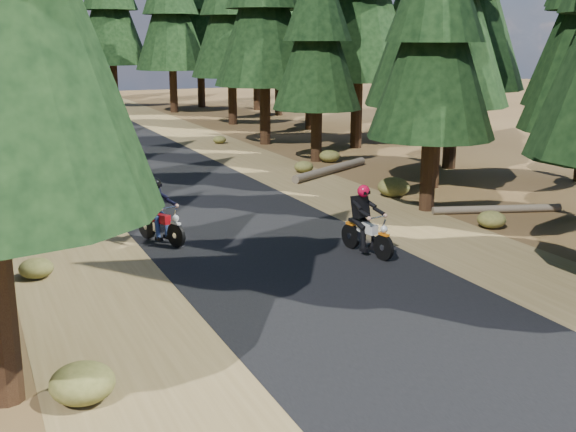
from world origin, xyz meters
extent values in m
plane|color=#412E17|center=(0.00, 0.00, 0.00)|extent=(120.00, 120.00, 0.00)
cube|color=black|center=(0.00, 5.00, 0.01)|extent=(6.00, 100.00, 0.01)
cube|color=brown|center=(-4.60, 5.00, 0.00)|extent=(3.20, 100.00, 0.01)
cube|color=brown|center=(4.60, 5.00, 0.00)|extent=(3.20, 100.00, 0.01)
cylinder|color=black|center=(6.06, 4.48, 2.26)|extent=(0.48, 0.48, 4.52)
cone|color=black|center=(6.06, 4.48, 5.08)|extent=(3.84, 3.84, 5.65)
cylinder|color=black|center=(8.28, 7.39, 2.92)|extent=(0.53, 0.53, 5.84)
cylinder|color=black|center=(11.21, 10.34, 3.22)|extent=(0.56, 0.56, 6.43)
cylinder|color=black|center=(6.98, 14.07, 2.25)|extent=(0.48, 0.48, 4.51)
cone|color=black|center=(6.98, 14.07, 5.07)|extent=(3.83, 3.83, 5.64)
cylinder|color=black|center=(10.48, 16.81, 3.24)|extent=(0.56, 0.56, 6.47)
cylinder|color=black|center=(6.93, 19.74, 2.91)|extent=(0.53, 0.53, 5.83)
cone|color=black|center=(6.93, 19.74, 6.56)|extent=(4.95, 4.95, 7.29)
cylinder|color=black|center=(11.52, 24.15, 2.31)|extent=(0.48, 0.48, 4.61)
cone|color=black|center=(11.52, 24.15, 5.19)|extent=(3.92, 3.92, 5.77)
cylinder|color=black|center=(8.34, 28.41, 2.88)|extent=(0.53, 0.53, 5.76)
cone|color=black|center=(8.34, 28.41, 6.48)|extent=(4.90, 4.90, 7.21)
cylinder|color=black|center=(13.03, 32.09, 2.83)|extent=(0.53, 0.53, 5.66)
cone|color=black|center=(13.03, 32.09, 6.37)|extent=(4.81, 4.81, 7.07)
cylinder|color=black|center=(13.00, 26.00, 3.00)|extent=(0.54, 0.54, 6.00)
cone|color=black|center=(13.00, 26.00, 6.75)|extent=(5.10, 5.10, 7.50)
cylinder|color=black|center=(15.00, 18.00, 2.80)|extent=(0.52, 0.52, 5.60)
cone|color=black|center=(15.00, 18.00, 6.30)|extent=(4.76, 4.76, 7.00)
cylinder|color=black|center=(7.00, 37.00, 3.00)|extent=(0.54, 0.54, 6.00)
cone|color=black|center=(7.00, 37.00, 6.75)|extent=(5.10, 5.10, 7.50)
cylinder|color=black|center=(10.00, 40.00, 3.20)|extent=(0.56, 0.56, 6.40)
cone|color=black|center=(10.00, 40.00, 7.20)|extent=(5.44, 5.44, 8.00)
cylinder|color=black|center=(-4.00, 43.00, 3.00)|extent=(0.54, 0.54, 6.00)
cylinder|color=black|center=(4.00, 43.00, 3.20)|extent=(0.56, 0.56, 6.40)
cone|color=black|center=(4.00, 43.00, 7.20)|extent=(5.44, 5.44, 8.00)
cylinder|color=black|center=(0.00, 46.00, 3.40)|extent=(0.57, 0.57, 6.80)
cone|color=black|center=(0.00, 46.00, 7.65)|extent=(5.78, 5.78, 8.50)
cylinder|color=black|center=(13.00, 36.00, 3.00)|extent=(0.54, 0.54, 6.00)
cone|color=black|center=(13.00, 36.00, 6.75)|extent=(5.10, 5.10, 7.50)
cylinder|color=#4C4233|center=(6.19, 11.17, 0.16)|extent=(4.44, 2.86, 0.32)
cylinder|color=#4C4233|center=(7.80, 3.28, 0.12)|extent=(3.91, 1.47, 0.24)
ellipsoid|color=#474C1E|center=(-5.59, 5.58, 0.23)|extent=(0.78, 0.78, 0.47)
ellipsoid|color=#474C1E|center=(6.19, 6.59, 0.33)|extent=(1.08, 1.08, 0.65)
ellipsoid|color=#474C1E|center=(-4.48, 12.52, 0.22)|extent=(0.74, 0.74, 0.45)
ellipsoid|color=#474C1E|center=(5.32, 11.83, 0.23)|extent=(0.77, 0.77, 0.46)
ellipsoid|color=#474C1E|center=(6.48, 1.93, 0.24)|extent=(0.81, 0.81, 0.49)
ellipsoid|color=#474C1E|center=(7.37, 13.57, 0.27)|extent=(0.89, 0.89, 0.54)
ellipsoid|color=#474C1E|center=(-5.59, -3.58, 0.29)|extent=(0.96, 0.96, 0.58)
ellipsoid|color=#474C1E|center=(4.87, 20.80, 0.20)|extent=(0.67, 0.67, 0.40)
ellipsoid|color=#474C1E|center=(-5.66, 2.60, 0.23)|extent=(0.75, 0.75, 0.45)
cube|color=black|center=(1.97, 1.16, 1.17)|extent=(0.42, 0.30, 0.56)
sphere|color=#B40727|center=(1.97, 1.16, 1.57)|extent=(0.36, 0.36, 0.31)
cube|color=black|center=(-2.40, 4.21, 1.15)|extent=(0.44, 0.36, 0.55)
sphere|color=black|center=(-2.40, 4.21, 1.55)|extent=(0.40, 0.40, 0.31)
camera|label=1|loc=(-6.80, -13.65, 5.23)|focal=45.00mm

